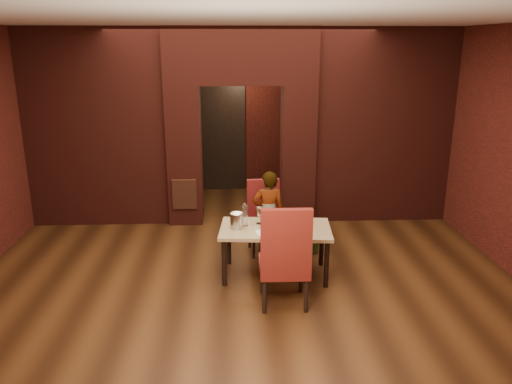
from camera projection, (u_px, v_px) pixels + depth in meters
floor at (245, 268)px, 6.79m from camera, size 8.00×8.00×0.00m
ceiling at (243, 20)px, 5.87m from camera, size 7.00×8.00×0.04m
wall_back at (240, 112)px, 10.16m from camera, size 7.00×0.04×3.20m
wall_front at (262, 322)px, 2.50m from camera, size 7.00×0.04×3.20m
pillar_left at (185, 155)px, 8.33m from camera, size 0.55×0.55×2.30m
pillar_right at (298, 154)px, 8.41m from camera, size 0.55×0.55×2.30m
lintel at (241, 56)px, 7.91m from camera, size 2.45×0.55×0.90m
wing_wall_left at (97, 129)px, 8.14m from camera, size 2.28×0.35×3.20m
wing_wall_right at (382, 127)px, 8.34m from camera, size 2.28×0.35×3.20m
vent_panel at (185, 194)px, 8.22m from camera, size 0.40×0.03×0.50m
rear_door at (220, 139)px, 10.24m from camera, size 0.90×0.08×2.10m
rear_door_frame at (220, 140)px, 10.20m from camera, size 1.02×0.04×2.22m
dining_table at (275, 251)px, 6.51m from camera, size 1.48×0.91×0.66m
chair_far at (265, 218)px, 7.19m from camera, size 0.53×0.53×1.05m
chair_near at (284, 254)px, 5.73m from camera, size 0.57×0.57×1.24m
person_seated at (268, 214)px, 7.07m from camera, size 0.47×0.32×1.25m
wine_glass_a at (259, 216)px, 6.53m from camera, size 0.09×0.09×0.22m
wine_glass_b at (278, 219)px, 6.44m from camera, size 0.08×0.08×0.19m
wine_glass_c at (293, 218)px, 6.43m from camera, size 0.09×0.09×0.22m
tasting_sheet at (267, 232)px, 6.26m from camera, size 0.30×0.24×0.00m
wine_bucket at (237, 221)px, 6.37m from camera, size 0.17×0.17×0.21m
water_bottle at (245, 215)px, 6.45m from camera, size 0.07×0.07×0.30m
potted_plant at (312, 237)px, 7.28m from camera, size 0.52×0.48×0.47m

